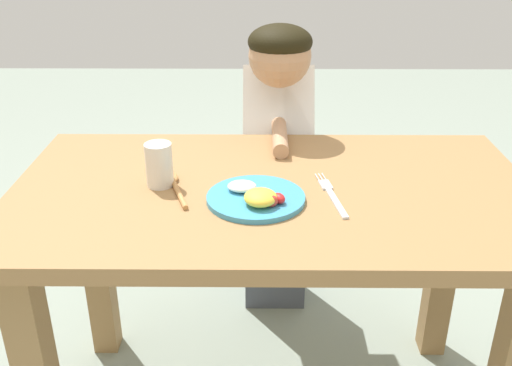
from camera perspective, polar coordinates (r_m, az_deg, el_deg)
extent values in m
cube|color=#9B7143|center=(1.43, 1.65, -1.10)|extent=(1.29, 0.72, 0.04)
cube|color=olive|center=(1.92, -15.38, -7.27)|extent=(0.08, 0.08, 0.69)
cube|color=olive|center=(1.94, 17.95, -7.33)|extent=(0.08, 0.08, 0.69)
cylinder|color=#3D94C2|center=(1.36, -0.02, -1.50)|extent=(0.23, 0.23, 0.01)
ellipsoid|color=yellow|center=(1.31, 0.45, -1.41)|extent=(0.08, 0.08, 0.03)
ellipsoid|color=red|center=(1.30, 1.51, -1.79)|extent=(0.03, 0.03, 0.03)
ellipsoid|color=red|center=(1.32, 2.28, -1.50)|extent=(0.04, 0.04, 0.02)
ellipsoid|color=white|center=(1.38, -1.40, -0.32)|extent=(0.07, 0.06, 0.02)
cube|color=silver|center=(1.35, 7.93, -1.97)|extent=(0.04, 0.15, 0.01)
cube|color=silver|center=(1.44, 6.85, -0.19)|extent=(0.03, 0.05, 0.01)
cylinder|color=silver|center=(1.48, 6.73, 0.59)|extent=(0.01, 0.04, 0.00)
cylinder|color=silver|center=(1.48, 6.39, 0.57)|extent=(0.01, 0.04, 0.00)
cylinder|color=silver|center=(1.48, 6.05, 0.55)|extent=(0.01, 0.04, 0.00)
cylinder|color=#C4874B|center=(1.39, -7.55, -1.13)|extent=(0.06, 0.14, 0.01)
ellipsoid|color=#C4874B|center=(1.48, -8.33, 0.61)|extent=(0.05, 0.07, 0.02)
cylinder|color=silver|center=(1.43, -9.51, 1.78)|extent=(0.07, 0.07, 0.11)
cube|color=#474D5A|center=(2.12, 1.93, -4.55)|extent=(0.22, 0.16, 0.59)
cube|color=white|center=(1.86, 2.18, 6.10)|extent=(0.22, 0.29, 0.36)
sphere|color=tan|center=(1.72, 2.37, 12.38)|extent=(0.18, 0.18, 0.18)
ellipsoid|color=black|center=(1.71, 2.39, 13.73)|extent=(0.19, 0.19, 0.10)
cylinder|color=tan|center=(1.68, 2.35, 4.54)|extent=(0.04, 0.22, 0.04)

